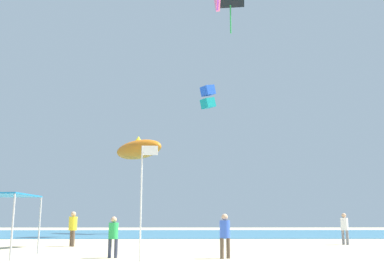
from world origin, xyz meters
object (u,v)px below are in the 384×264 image
banner_flag (143,191)px  kite_diamond_black (230,0)px  person_central (344,226)px  person_rightmost (73,226)px  person_leftmost (225,232)px  person_near_tent (113,233)px  kite_box_blue (208,97)px  kite_inflatable_orange (138,149)px

banner_flag → kite_diamond_black: kite_diamond_black is taller
person_central → banner_flag: bearing=106.7°
person_rightmost → person_leftmost: bearing=14.2°
person_near_tent → person_rightmost: bearing=138.4°
person_central → kite_box_blue: bearing=-4.7°
person_leftmost → person_rightmost: size_ratio=0.89×
banner_flag → kite_box_blue: bearing=81.9°
banner_flag → kite_inflatable_orange: kite_inflatable_orange is taller
person_leftmost → banner_flag: banner_flag is taller
person_near_tent → person_central: 14.68m
person_leftmost → banner_flag: size_ratio=0.40×
person_central → kite_inflatable_orange: kite_inflatable_orange is taller
person_near_tent → kite_box_blue: kite_box_blue is taller
banner_flag → kite_diamond_black: bearing=74.7°
person_leftmost → banner_flag: bearing=168.6°
person_rightmost → kite_box_blue: 25.00m
person_near_tent → kite_box_blue: bearing=101.9°
person_rightmost → kite_diamond_black: size_ratio=0.48×
person_rightmost → banner_flag: (4.59, -8.57, 1.36)m
person_near_tent → kite_diamond_black: size_ratio=0.41×
person_leftmost → kite_inflatable_orange: bearing=72.0°
kite_inflatable_orange → kite_diamond_black: bearing=-173.8°
person_near_tent → banner_flag: (1.26, -1.50, 1.54)m
person_central → kite_box_blue: kite_box_blue is taller
person_central → person_rightmost: size_ratio=0.96×
kite_inflatable_orange → person_central: bearing=171.7°
person_near_tent → banner_flag: bearing=-26.8°
person_rightmost → banner_flag: bearing=-3.3°
person_leftmost → person_near_tent: bearing=143.7°
person_near_tent → person_leftmost: (4.33, -0.40, 0.06)m
person_rightmost → kite_diamond_black: 25.94m
person_near_tent → banner_flag: size_ratio=0.38×
kite_box_blue → person_near_tent: bearing=-47.0°
person_leftmost → person_rightmost: (-7.66, 7.47, 0.12)m
person_leftmost → person_central: 11.66m
kite_inflatable_orange → person_near_tent: bearing=138.2°
person_near_tent → person_central: (12.13, 8.26, 0.14)m
person_leftmost → kite_box_blue: 30.05m
person_central → kite_diamond_black: bearing=-0.7°
person_near_tent → person_leftmost: 4.35m
person_central → banner_flag: size_ratio=0.43×
person_central → kite_diamond_black: 23.79m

